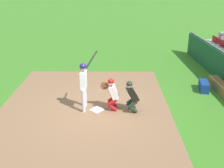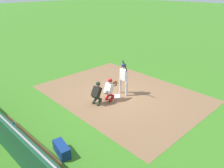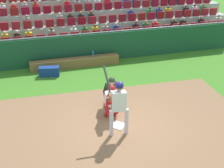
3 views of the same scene
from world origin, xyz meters
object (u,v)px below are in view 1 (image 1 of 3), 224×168
(home_plate_marker, at_px, (97,110))
(home_plate_umpire, at_px, (132,95))
(equipment_duffel_bag, at_px, (204,86))
(catcher_crouching, at_px, (112,92))
(batter_at_plate, at_px, (84,81))

(home_plate_marker, xyz_separation_m, home_plate_umpire, (-0.12, -1.32, 0.67))
(equipment_duffel_bag, bearing_deg, home_plate_umpire, 129.90)
(home_plate_marker, height_order, catcher_crouching, catcher_crouching)
(home_plate_marker, distance_m, catcher_crouching, 0.92)
(batter_at_plate, xyz_separation_m, equipment_duffel_bag, (1.64, -5.30, -0.97))
(batter_at_plate, height_order, equipment_duffel_bag, batter_at_plate)
(batter_at_plate, relative_size, catcher_crouching, 1.75)
(home_plate_umpire, bearing_deg, catcher_crouching, 74.44)
(home_plate_marker, xyz_separation_m, equipment_duffel_bag, (1.77, -4.82, 0.20))
(catcher_crouching, xyz_separation_m, equipment_duffel_bag, (1.69, -4.23, -0.51))
(batter_at_plate, bearing_deg, catcher_crouching, -92.68)
(home_plate_umpire, bearing_deg, home_plate_marker, 84.68)
(home_plate_marker, bearing_deg, equipment_duffel_bag, -69.84)
(catcher_crouching, distance_m, equipment_duffel_bag, 4.59)
(home_plate_umpire, xyz_separation_m, equipment_duffel_bag, (1.89, -3.50, -0.48))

